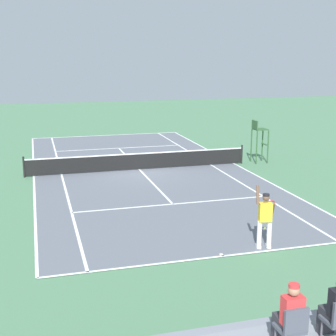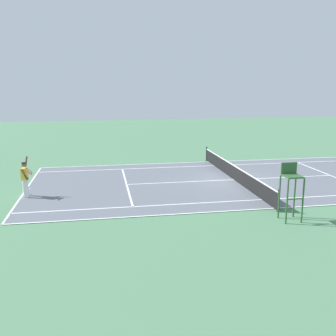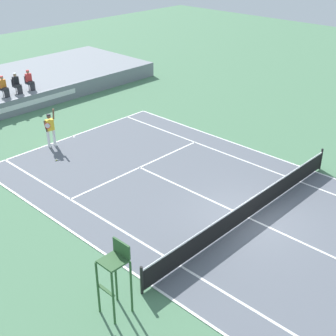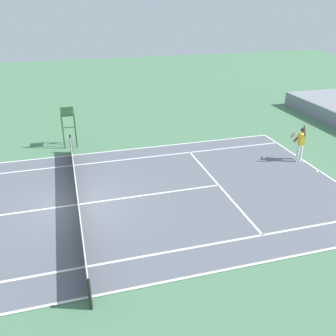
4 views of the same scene
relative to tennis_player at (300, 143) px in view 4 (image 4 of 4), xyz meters
The scene contains 6 objects.
ground_plane 11.76m from the tennis_player, 82.63° to the right, with size 80.00×80.00×0.00m, color #4C7A56.
court 11.75m from the tennis_player, 82.63° to the right, with size 11.08×23.88×0.03m.
net 11.72m from the tennis_player, 82.63° to the right, with size 11.98×0.10×1.07m.
tennis_player is the anchor object (origin of this frame).
tennis_ball 2.07m from the tennis_player, 117.79° to the right, with size 0.07×0.07×0.07m, color #D1E533.
umpire_chair 12.85m from the tennis_player, 115.17° to the right, with size 0.77×0.77×2.44m.
Camera 4 is at (13.98, -0.03, 8.03)m, focal length 39.43 mm.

